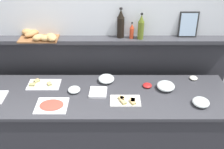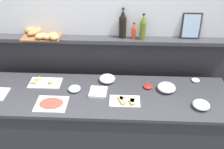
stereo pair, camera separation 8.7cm
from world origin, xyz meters
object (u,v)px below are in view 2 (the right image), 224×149
at_px(glass_bowl_extra, 75,89).
at_px(napkin_stack, 98,92).
at_px(sandwich_platter_side, 44,83).
at_px(framed_picture, 191,26).
at_px(glass_bowl_medium, 166,88).
at_px(hot_sauce_bottle, 134,32).
at_px(condiment_bowl_teal, 196,80).
at_px(bread_basket, 41,34).
at_px(glass_bowl_large, 201,105).
at_px(sandwich_platter_front, 126,101).
at_px(cold_cuts_platter, 51,104).
at_px(wine_bottle_dark, 123,25).
at_px(olive_oil_bottle, 143,28).
at_px(condiment_bowl_dark, 148,86).
at_px(glass_bowl_small, 107,79).

distance_m(glass_bowl_extra, napkin_stack, 0.24).
height_order(sandwich_platter_side, framed_picture, framed_picture).
xyz_separation_m(glass_bowl_medium, hot_sauce_bottle, (-0.34, 0.35, 0.45)).
height_order(glass_bowl_extra, napkin_stack, glass_bowl_extra).
bearing_deg(framed_picture, condiment_bowl_teal, -67.54).
bearing_deg(glass_bowl_extra, bread_basket, 134.78).
height_order(glass_bowl_large, glass_bowl_extra, glass_bowl_large).
relative_size(sandwich_platter_front, cold_cuts_platter, 0.98).
distance_m(cold_cuts_platter, bread_basket, 0.78).
bearing_deg(wine_bottle_dark, napkin_stack, -116.80).
xyz_separation_m(glass_bowl_large, wine_bottle_dark, (-0.74, 0.63, 0.52)).
bearing_deg(wine_bottle_dark, glass_bowl_large, -40.15).
relative_size(sandwich_platter_front, olive_oil_bottle, 1.05).
distance_m(sandwich_platter_side, napkin_stack, 0.60).
bearing_deg(condiment_bowl_dark, sandwich_platter_side, 178.46).
bearing_deg(napkin_stack, wine_bottle_dark, 63.20).
height_order(condiment_bowl_dark, olive_oil_bottle, olive_oil_bottle).
bearing_deg(glass_bowl_extra, condiment_bowl_teal, 9.94).
xyz_separation_m(sandwich_platter_side, bread_basket, (-0.05, 0.28, 0.43)).
height_order(sandwich_platter_side, bread_basket, bread_basket).
bearing_deg(glass_bowl_medium, cold_cuts_platter, -166.40).
xyz_separation_m(wine_bottle_dark, hot_sauce_bottle, (0.12, -0.03, -0.07)).
bearing_deg(cold_cuts_platter, hot_sauce_bottle, 38.93).
relative_size(glass_bowl_large, bread_basket, 0.37).
xyz_separation_m(cold_cuts_platter, napkin_stack, (0.42, 0.20, 0.00)).
distance_m(sandwich_platter_front, glass_bowl_extra, 0.54).
height_order(glass_bowl_medium, condiment_bowl_teal, glass_bowl_medium).
xyz_separation_m(glass_bowl_extra, hot_sauce_bottle, (0.59, 0.40, 0.46)).
height_order(glass_bowl_small, hot_sauce_bottle, hot_sauce_bottle).
relative_size(condiment_bowl_dark, napkin_stack, 0.55).
bearing_deg(bread_basket, glass_bowl_small, -16.73).
distance_m(sandwich_platter_side, cold_cuts_platter, 0.37).
distance_m(condiment_bowl_teal, bread_basket, 1.72).
bearing_deg(bread_basket, hot_sauce_bottle, 0.39).
height_order(cold_cuts_platter, olive_oil_bottle, olive_oil_bottle).
bearing_deg(olive_oil_bottle, glass_bowl_medium, -53.55).
height_order(condiment_bowl_dark, bread_basket, bread_basket).
distance_m(glass_bowl_large, glass_bowl_small, 0.97).
distance_m(glass_bowl_medium, bread_basket, 1.42).
distance_m(glass_bowl_extra, hot_sauce_bottle, 0.84).
bearing_deg(condiment_bowl_teal, glass_bowl_extra, -170.06).
relative_size(cold_cuts_platter, glass_bowl_large, 1.88).
bearing_deg(sandwich_platter_side, cold_cuts_platter, -64.59).
height_order(glass_bowl_small, framed_picture, framed_picture).
xyz_separation_m(napkin_stack, bread_basket, (-0.63, 0.42, 0.43)).
bearing_deg(sandwich_platter_side, glass_bowl_extra, -18.39).
distance_m(glass_bowl_small, olive_oil_bottle, 0.65).
distance_m(condiment_bowl_teal, napkin_stack, 1.05).
bearing_deg(glass_bowl_medium, condiment_bowl_teal, 27.48).
height_order(sandwich_platter_side, olive_oil_bottle, olive_oil_bottle).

